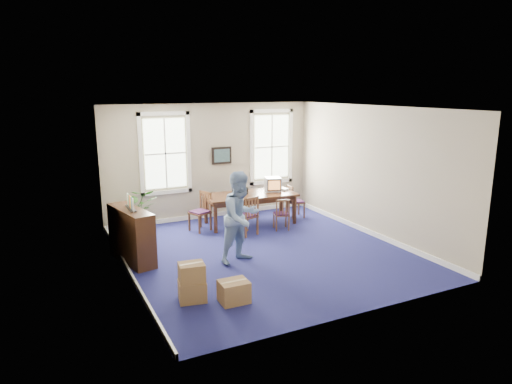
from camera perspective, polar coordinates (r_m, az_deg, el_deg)
name	(u,v)px	position (r m, az deg, el deg)	size (l,w,h in m)	color
floor	(264,252)	(10.35, 0.97, -7.49)	(6.50, 6.50, 0.00)	navy
ceiling	(264,108)	(9.71, 1.05, 10.51)	(6.50, 6.50, 0.00)	white
wall_back	(211,161)	(12.84, -5.63, 3.85)	(6.50, 6.50, 0.00)	tan
wall_front	(360,220)	(7.25, 12.82, -3.47)	(6.50, 6.50, 0.00)	tan
wall_left	(123,196)	(8.97, -16.31, -0.53)	(6.50, 6.50, 0.00)	tan
wall_right	(373,171)	(11.56, 14.38, 2.51)	(6.50, 6.50, 0.00)	tan
baseboard_back	(213,214)	(13.14, -5.44, -2.82)	(6.00, 0.04, 0.12)	white
baseboard_left	(130,272)	(9.44, -15.53, -9.64)	(0.04, 6.50, 0.12)	white
baseboard_right	(368,231)	(11.90, 13.86, -4.81)	(0.04, 6.50, 0.12)	white
window_left	(165,154)	(12.38, -11.28, 4.74)	(1.40, 0.12, 2.20)	white
window_right	(271,147)	(13.55, 1.95, 5.66)	(1.40, 0.12, 2.20)	white
wall_picture	(222,155)	(12.87, -4.31, 4.58)	(0.58, 0.06, 0.48)	black
conference_table	(250,209)	(12.33, -0.72, -2.10)	(2.43, 1.10, 0.83)	#422515
crt_tv	(273,184)	(12.56, 2.12, 0.99)	(0.41, 0.45, 0.38)	#B7B7BC
game_console	(284,189)	(12.70, 3.55, 0.36)	(0.16, 0.20, 0.05)	white
equipment_bag	(240,191)	(12.15, -2.02, 0.13)	(0.37, 0.24, 0.19)	black
chair_near_left	(247,215)	(11.38, -1.20, -2.93)	(0.45, 0.45, 1.00)	brown
chair_near_right	(281,214)	(11.84, 3.18, -2.72)	(0.38, 0.38, 0.84)	brown
chair_end_left	(200,212)	(11.79, -7.05, -2.47)	(0.45, 0.45, 1.00)	brown
chair_end_right	(296,201)	(12.98, 5.01, -1.17)	(0.41, 0.41, 0.92)	brown
man	(241,217)	(9.52, -1.87, -3.17)	(0.95, 0.73, 1.94)	#7C99C1
credenza	(131,234)	(10.01, -15.31, -5.09)	(0.43, 1.50, 1.18)	#422515
brochure_rack	(130,200)	(9.82, -15.45, -0.96)	(0.12, 0.67, 0.30)	#99999E
potted_plant	(136,211)	(11.84, -14.77, -2.30)	(1.06, 0.92, 1.18)	#1F4C11
cardboard_boxes	(200,277)	(8.19, -6.99, -10.55)	(1.25, 1.25, 0.72)	#987145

